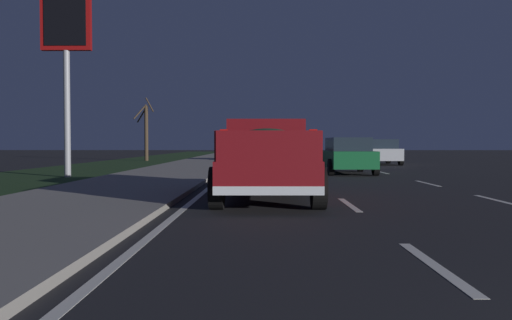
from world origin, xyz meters
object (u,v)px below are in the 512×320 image
sedan_silver (380,152)px  sedan_black (265,151)px  bare_tree_far (146,131)px  sedan_green (347,155)px  gas_price_sign (66,38)px  pickup_truck (266,157)px

sedan_silver → sedan_black: 8.42m
sedan_black → bare_tree_far: 9.14m
sedan_green → gas_price_sign: (-2.56, 11.09, 4.51)m
pickup_truck → bare_tree_far: bare_tree_far is taller
sedan_silver → bare_tree_far: size_ratio=0.94×
sedan_green → bare_tree_far: bare_tree_far is taller
bare_tree_far → pickup_truck: bearing=-161.8°
sedan_black → gas_price_sign: gas_price_sign is taller
gas_price_sign → bare_tree_far: size_ratio=1.50×
pickup_truck → gas_price_sign: size_ratio=0.77×
pickup_truck → sedan_black: 24.76m
sedan_green → sedan_black: bearing=13.6°
pickup_truck → gas_price_sign: bearing=44.0°
sedan_silver → gas_price_sign: size_ratio=0.63×
pickup_truck → sedan_green: bearing=-18.8°
pickup_truck → sedan_silver: pickup_truck is taller
pickup_truck → sedan_silver: (20.21, -7.14, -0.20)m
sedan_silver → sedan_green: same height
sedan_green → sedan_black: 14.80m
bare_tree_far → sedan_black: bearing=-102.2°
gas_price_sign → sedan_silver: bearing=-49.9°
pickup_truck → gas_price_sign: 11.70m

